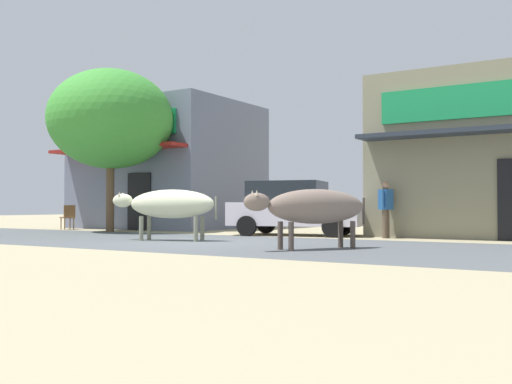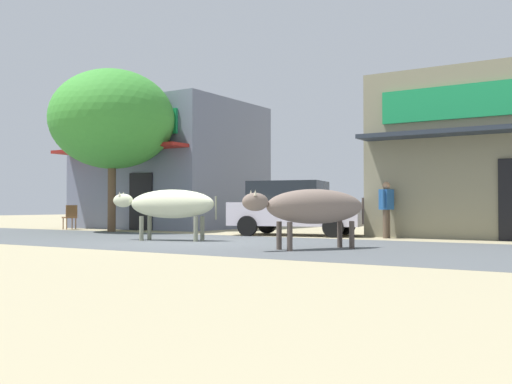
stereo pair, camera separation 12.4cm
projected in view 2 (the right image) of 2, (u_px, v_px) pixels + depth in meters
name	position (u px, v px, depth m)	size (l,w,h in m)	color
ground	(193.00, 242.00, 14.77)	(80.00, 80.00, 0.00)	tan
asphalt_road	(193.00, 242.00, 14.77)	(72.00, 6.19, 0.00)	#505558
storefront_left_cafe	(171.00, 167.00, 24.53)	(6.44, 6.21, 4.99)	slate
storefront_right_club	(493.00, 157.00, 17.81)	(6.10, 6.21, 4.69)	gray
roadside_tree	(112.00, 120.00, 20.59)	(4.29, 4.29, 5.61)	brown
parked_hatchback_car	(295.00, 208.00, 18.05)	(4.26, 2.65, 1.64)	silver
cow_near_brown	(170.00, 204.00, 15.29)	(2.84, 1.30, 1.31)	beige
cow_far_dark	(313.00, 207.00, 12.24)	(1.86, 2.63, 1.24)	#7D6A5E
pedestrian_by_shop	(386.00, 205.00, 16.44)	(0.32, 0.61, 1.56)	brown
cafe_chair_near_tree	(70.00, 216.00, 22.50)	(0.56, 0.56, 0.92)	brown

